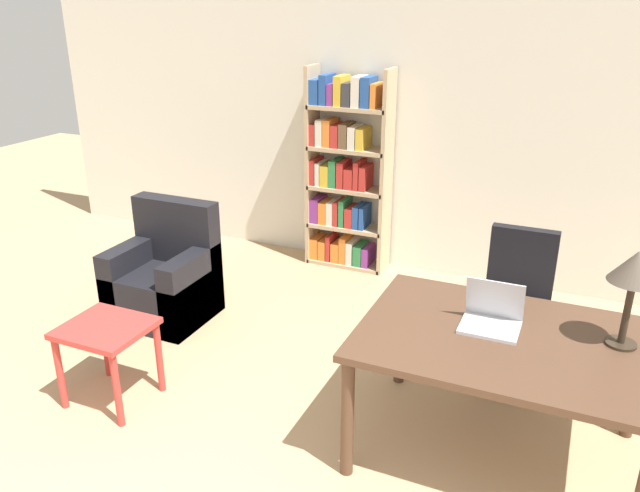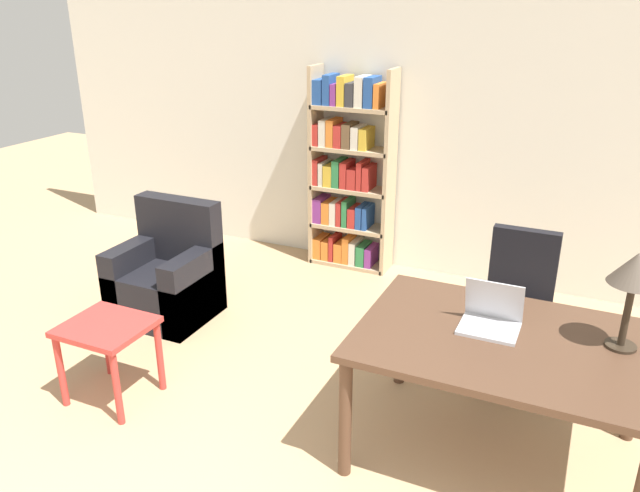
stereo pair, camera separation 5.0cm
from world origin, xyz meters
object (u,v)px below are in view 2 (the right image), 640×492
at_px(side_table_blue, 108,338).
at_px(armchair, 167,279).
at_px(table_lamp, 635,273).
at_px(office_chair, 515,315).
at_px(laptop, 491,318).
at_px(bookshelf, 347,175).
at_px(desk, 503,352).

xyz_separation_m(side_table_blue, armchair, (-0.38, 1.07, -0.12)).
relative_size(table_lamp, office_chair, 0.52).
xyz_separation_m(laptop, side_table_blue, (-2.20, -0.53, -0.38)).
bearing_deg(office_chair, bookshelf, 144.02).
bearing_deg(bookshelf, office_chair, -35.98).
bearing_deg(desk, side_table_blue, -168.86).
bearing_deg(office_chair, armchair, -173.48).
distance_m(table_lamp, armchair, 3.36).
relative_size(side_table_blue, bookshelf, 0.29).
distance_m(laptop, side_table_blue, 2.30).
xyz_separation_m(office_chair, bookshelf, (-1.73, 1.26, 0.46)).
relative_size(desk, bookshelf, 0.82).
distance_m(table_lamp, bookshelf, 3.09).
xyz_separation_m(desk, table_lamp, (0.54, 0.15, 0.49)).
bearing_deg(side_table_blue, armchair, 109.63).
height_order(side_table_blue, bookshelf, bookshelf).
bearing_deg(laptop, armchair, 168.22).
relative_size(side_table_blue, armchair, 0.57).
bearing_deg(table_lamp, desk, -164.38).
distance_m(desk, table_lamp, 0.75).
relative_size(laptop, table_lamp, 0.60).
bearing_deg(side_table_blue, office_chair, 31.43).
relative_size(laptop, armchair, 0.33).
height_order(laptop, bookshelf, bookshelf).
bearing_deg(office_chair, desk, -86.92).
bearing_deg(laptop, table_lamp, 6.39).
relative_size(laptop, bookshelf, 0.17).
distance_m(desk, side_table_blue, 2.35).
distance_m(desk, bookshelf, 2.82).
relative_size(table_lamp, armchair, 0.56).
xyz_separation_m(table_lamp, armchair, (-3.22, 0.47, -0.85)).
height_order(desk, table_lamp, table_lamp).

